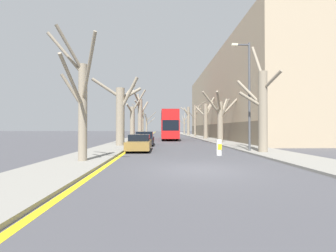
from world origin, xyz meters
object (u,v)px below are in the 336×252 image
object	(u,v)px
street_tree_left_0	(81,103)
street_tree_left_1	(121,112)
parked_car_1	(145,139)
lamp_post	(248,91)
street_tree_right_1	(221,118)
street_tree_left_4	(142,121)
street_tree_right_5	(184,124)
traffic_bollard	(219,147)
double_decker_bus	(169,124)
street_tree_right_4	(188,120)
street_tree_right_0	(262,107)
street_tree_left_5	(147,124)
street_tree_left_2	(133,121)
street_tree_right_2	(206,119)
parked_car_0	(139,143)
street_tree_left_3	(140,116)
street_tree_right_3	(195,119)

from	to	relation	value
street_tree_left_0	street_tree_left_1	size ratio (longest dim) A/B	0.98
parked_car_1	lamp_post	xyz separation A→B (m)	(8.13, -7.27, 3.85)
street_tree_right_1	street_tree_left_1	bearing A→B (deg)	-157.87
lamp_post	street_tree_left_4	bearing A→B (deg)	106.96
street_tree_right_5	traffic_bollard	bearing A→B (deg)	-93.67
street_tree_left_0	double_decker_bus	bearing A→B (deg)	77.72
street_tree_left_4	lamp_post	xyz separation A→B (m)	(10.54, -34.56, 1.07)
street_tree_right_4	double_decker_bus	distance (m)	21.36
street_tree_right_0	street_tree_right_4	xyz separation A→B (m)	(-0.10, 41.13, 0.66)
street_tree_left_5	lamp_post	world-z (taller)	lamp_post
street_tree_right_1	street_tree_left_2	bearing A→B (deg)	156.29
street_tree_right_1	parked_car_1	xyz separation A→B (m)	(-8.82, -2.87, -2.36)
street_tree_left_0	street_tree_left_1	distance (m)	10.62
street_tree_left_4	street_tree_right_2	xyz separation A→B (m)	(11.50, -14.55, -0.08)
street_tree_right_1	street_tree_right_5	world-z (taller)	street_tree_right_5
street_tree_right_0	street_tree_right_4	size ratio (longest dim) A/B	1.10
street_tree_right_2	parked_car_0	xyz separation A→B (m)	(-9.09, -18.67, -2.75)
street_tree_left_5	double_decker_bus	size ratio (longest dim) A/B	0.60
street_tree_left_4	street_tree_right_2	distance (m)	18.54
street_tree_left_3	street_tree_left_2	bearing A→B (deg)	-90.56
street_tree_right_3	street_tree_right_5	size ratio (longest dim) A/B	1.13
parked_car_0	street_tree_right_3	bearing A→B (deg)	72.78
street_tree_right_2	traffic_bollard	world-z (taller)	street_tree_right_2
street_tree_right_5	street_tree_right_4	bearing A→B (deg)	-91.16
street_tree_right_4	lamp_post	size ratio (longest dim) A/B	0.90
double_decker_bus	lamp_post	world-z (taller)	lamp_post
street_tree_left_4	lamp_post	world-z (taller)	lamp_post
street_tree_left_3	street_tree_left_5	world-z (taller)	street_tree_left_3
double_decker_bus	lamp_post	size ratio (longest dim) A/B	1.48
street_tree_right_0	street_tree_right_1	xyz separation A→B (m)	(0.06, 10.97, -0.23)
street_tree_right_0	double_decker_bus	size ratio (longest dim) A/B	0.67
street_tree_right_5	parked_car_0	bearing A→B (deg)	-100.09
street_tree_left_0	street_tree_right_3	distance (m)	36.94
street_tree_right_1	traffic_bollard	xyz separation A→B (m)	(-3.34, -11.95, -2.52)
street_tree_left_0	street_tree_right_5	xyz separation A→B (m)	(11.24, 56.29, 0.00)
street_tree_left_0	street_tree_left_5	world-z (taller)	street_tree_left_5
street_tree_left_3	street_tree_right_2	size ratio (longest dim) A/B	1.17
street_tree_left_2	street_tree_right_3	size ratio (longest dim) A/B	0.96
street_tree_left_1	street_tree_right_5	size ratio (longest dim) A/B	1.01
double_decker_bus	parked_car_0	world-z (taller)	double_decker_bus
traffic_bollard	street_tree_left_2	bearing A→B (deg)	114.56
street_tree_left_3	double_decker_bus	distance (m)	7.46
street_tree_right_4	street_tree_right_5	distance (m)	11.06
street_tree_left_3	street_tree_right_4	size ratio (longest dim) A/B	1.14
street_tree_left_4	parked_car_1	world-z (taller)	street_tree_left_4
street_tree_left_4	double_decker_bus	world-z (taller)	street_tree_left_4
street_tree_left_4	street_tree_left_5	bearing A→B (deg)	87.36
street_tree_right_2	street_tree_right_4	xyz separation A→B (m)	(-0.42, 20.29, 0.55)
street_tree_left_0	double_decker_bus	distance (m)	25.30
street_tree_right_4	traffic_bollard	world-z (taller)	street_tree_right_4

